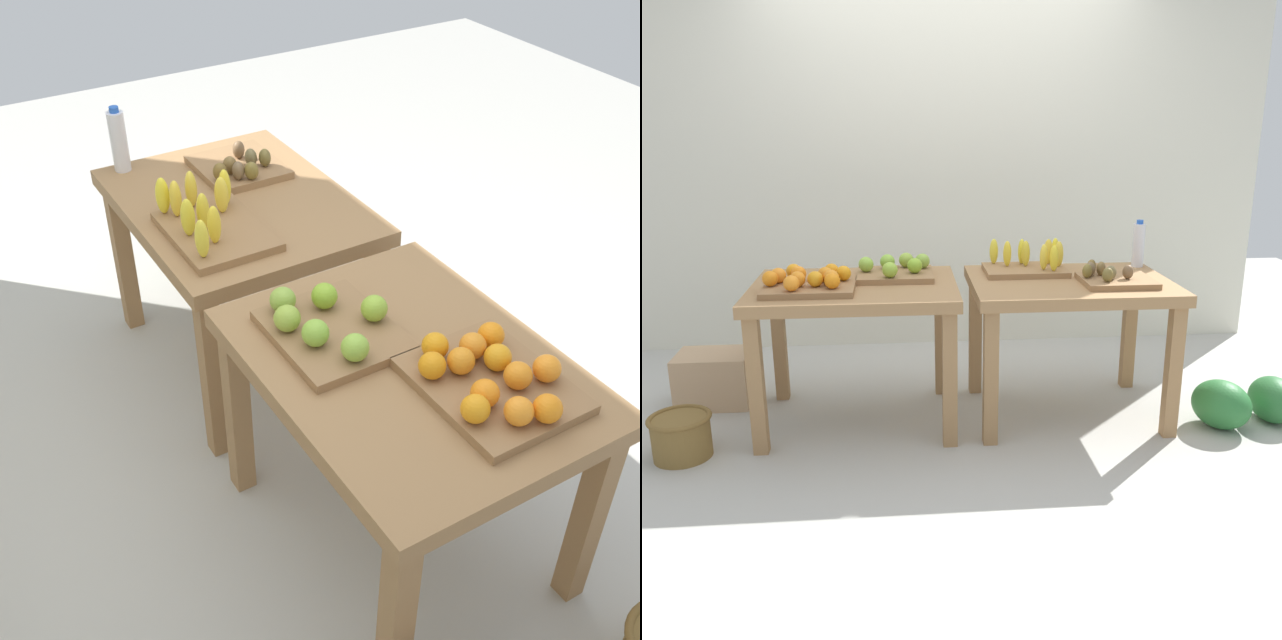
{
  "view_description": "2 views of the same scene",
  "coord_description": "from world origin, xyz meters",
  "views": [
    {
      "loc": [
        -1.93,
        1.1,
        2.19
      ],
      "look_at": [
        -0.03,
        -0.02,
        0.54
      ],
      "focal_mm": 44.86,
      "sensor_mm": 36.0,
      "label": 1
    },
    {
      "loc": [
        -0.33,
        -3.46,
        1.58
      ],
      "look_at": [
        -0.0,
        0.05,
        0.53
      ],
      "focal_mm": 38.76,
      "sensor_mm": 36.0,
      "label": 2
    }
  ],
  "objects": [
    {
      "name": "ground_plane",
      "position": [
        0.0,
        0.0,
        0.0
      ],
      "size": [
        8.0,
        8.0,
        0.0
      ],
      "primitive_type": "plane",
      "color": "#B3B1A9"
    },
    {
      "name": "display_table_left",
      "position": [
        -0.56,
        0.0,
        0.64
      ],
      "size": [
        1.04,
        0.8,
        0.75
      ],
      "color": "#997147",
      "rests_on": "ground_plane"
    },
    {
      "name": "display_table_right",
      "position": [
        0.56,
        0.0,
        0.64
      ],
      "size": [
        1.04,
        0.8,
        0.75
      ],
      "color": "#997147",
      "rests_on": "ground_plane"
    },
    {
      "name": "orange_bin",
      "position": [
        -0.77,
        -0.11,
        0.79
      ],
      "size": [
        0.46,
        0.37,
        0.11
      ],
      "color": "olive",
      "rests_on": "display_table_left"
    },
    {
      "name": "apple_bin",
      "position": [
        -0.35,
        0.14,
        0.79
      ],
      "size": [
        0.4,
        0.35,
        0.11
      ],
      "color": "olive",
      "rests_on": "display_table_left"
    },
    {
      "name": "banana_crate",
      "position": [
        0.37,
        0.19,
        0.8
      ],
      "size": [
        0.44,
        0.32,
        0.17
      ],
      "color": "olive",
      "rests_on": "display_table_right"
    },
    {
      "name": "kiwi_bin",
      "position": [
        0.75,
        -0.11,
        0.78
      ],
      "size": [
        0.37,
        0.32,
        0.1
      ],
      "color": "olive",
      "rests_on": "display_table_right"
    },
    {
      "name": "water_bottle",
      "position": [
        1.02,
        0.28,
        0.88
      ],
      "size": [
        0.07,
        0.07,
        0.26
      ],
      "color": "silver",
      "rests_on": "display_table_right"
    },
    {
      "name": "watermelon_pile",
      "position": [
        1.48,
        -0.24,
        0.12
      ],
      "size": [
        0.63,
        0.42,
        0.26
      ],
      "color": "#286731",
      "rests_on": "ground_plane"
    }
  ]
}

